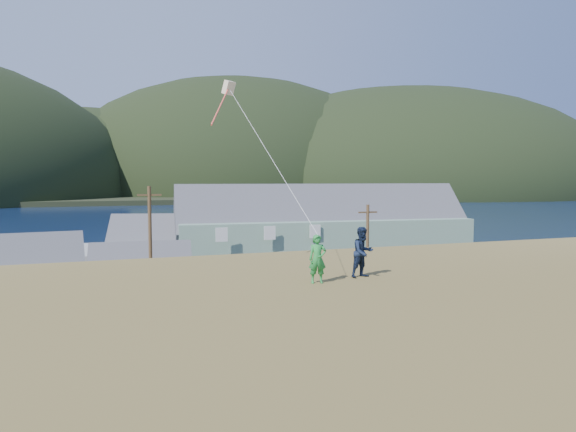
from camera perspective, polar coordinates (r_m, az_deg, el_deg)
The scene contains 15 objects.
ground at distance 36.63m, azimuth -6.76°, elevation -12.49°, with size 900.00×900.00×0.00m, color #0A1638.
grass_strip at distance 34.75m, azimuth -6.04°, elevation -13.32°, with size 110.00×8.00×0.10m, color #4C3D19.
waterfront_lot at distance 52.88m, azimuth -10.69°, elevation -7.25°, with size 72.00×36.00×0.12m, color #28282B.
wharf at distance 75.01m, azimuth -17.79°, elevation -3.69°, with size 26.00×14.00×0.90m, color gray.
far_shore at distance 364.52m, azimuth -17.80°, elevation 2.52°, with size 900.00×320.00×2.00m, color black.
far_hills at distance 316.73m, azimuth -11.16°, elevation 2.60°, with size 760.00×265.00×143.00m.
lodge at distance 59.82m, azimuth 3.97°, elevation -1.49°, with size 34.44×12.26×11.88m.
shed_palegreen_near at distance 49.47m, azimuth -27.25°, elevation -5.43°, with size 10.12×6.95×6.95m.
shed_white at distance 43.32m, azimuth -16.00°, elevation -6.64°, with size 8.42×5.93×6.42m.
shed_palegreen_far at distance 59.21m, azimuth -13.70°, elevation -3.19°, with size 12.97×9.33×7.88m.
utility_poles at distance 36.37m, azimuth -14.90°, elevation -5.18°, with size 31.98×0.24×9.86m.
parked_cars at distance 55.97m, azimuth -20.89°, elevation -6.01°, with size 23.56×14.08×1.55m.
kite_flyer_green at distance 16.25m, azimuth 3.30°, elevation -4.79°, with size 0.56×0.37×1.54m, color #248437.
kite_flyer_navy at distance 17.35m, azimuth 8.32°, elevation -4.00°, with size 0.82×0.64×1.69m, color #131E36.
kite_rig at distance 21.55m, azimuth -6.63°, elevation 13.53°, with size 1.36×3.41×8.40m.
Camera 1 is at (-7.33, -34.32, 10.51)m, focal length 32.00 mm.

